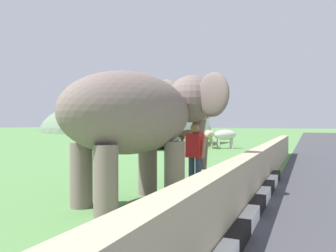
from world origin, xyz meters
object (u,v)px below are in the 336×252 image
Objects in this scene: bus_white at (171,118)px; cow_near at (188,135)px; person_handler at (195,153)px; elephant at (144,115)px; cow_mid at (224,135)px; cow_far at (209,135)px.

bus_white is 5.35× the size of cow_near.
person_handler is 13.76m from cow_near.
elephant is 1.80m from person_handler.
cow_mid is (13.45, 2.53, -0.06)m from person_handler.
cow_far is at bearing -71.25° from cow_near.
cow_near is (12.88, 4.86, -0.06)m from person_handler.
elephant reaches higher than person_handler.
elephant is 2.21× the size of cow_mid.
bus_white is at bearing 76.49° from cow_mid.
elephant reaches higher than cow_far.
bus_white is at bearing 20.99° from elephant.
cow_near is 1.00× the size of cow_mid.
cow_mid is (0.58, -2.32, 0.00)m from cow_near.
cow_near is at bearing 20.67° from person_handler.
bus_white reaches higher than cow_far.
person_handler is at bearing -159.33° from cow_near.
cow_near and cow_far have the same top height.
cow_near is 0.96× the size of cow_far.
cow_far is (13.31, 3.57, -0.06)m from person_handler.
person_handler is at bearing -154.93° from bus_white.
bus_white is at bearing 50.14° from cow_near.
elephant is at bearing -172.88° from cow_mid.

